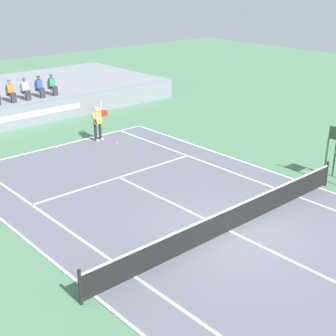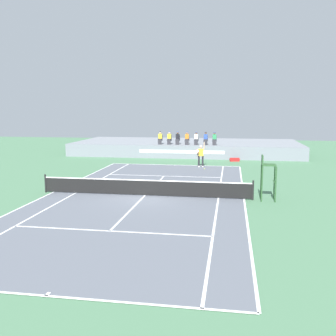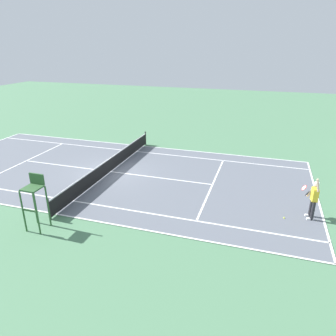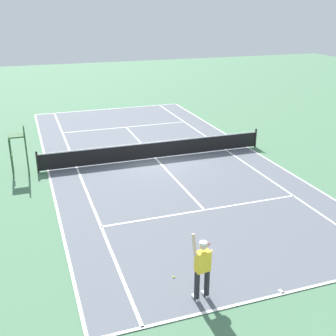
{
  "view_description": "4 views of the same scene",
  "coord_description": "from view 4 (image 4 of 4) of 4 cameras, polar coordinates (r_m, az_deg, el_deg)",
  "views": [
    {
      "loc": [
        -11.36,
        -9.56,
        8.16
      ],
      "look_at": [
        0.68,
        3.96,
        1.0
      ],
      "focal_mm": 52.12,
      "sensor_mm": 36.0,
      "label": 1
    },
    {
      "loc": [
        4.71,
        -20.8,
        4.93
      ],
      "look_at": [
        0.68,
        3.96,
        1.0
      ],
      "focal_mm": 41.47,
      "sensor_mm": 36.0,
      "label": 2
    },
    {
      "loc": [
        16.15,
        8.87,
        7.48
      ],
      "look_at": [
        0.68,
        3.96,
        1.0
      ],
      "focal_mm": 33.49,
      "sensor_mm": 36.0,
      "label": 3
    },
    {
      "loc": [
        6.32,
        20.18,
        7.63
      ],
      "look_at": [
        0.68,
        3.96,
        1.0
      ],
      "focal_mm": 45.67,
      "sensor_mm": 36.0,
      "label": 4
    }
  ],
  "objects": [
    {
      "name": "tennis_player",
      "position": [
        11.81,
        4.61,
        -13.16
      ],
      "size": [
        0.75,
        0.71,
        2.08
      ],
      "color": "#232328",
      "rests_on": "ground"
    },
    {
      "name": "court",
      "position": [
        22.48,
        -1.69,
        1.29
      ],
      "size": [
        11.08,
        23.88,
        0.03
      ],
      "color": "slate",
      "rests_on": "ground"
    },
    {
      "name": "net",
      "position": [
        22.31,
        -1.7,
        2.52
      ],
      "size": [
        11.98,
        0.1,
        1.07
      ],
      "color": "black",
      "rests_on": "ground"
    },
    {
      "name": "tennis_ball",
      "position": [
        13.08,
        0.77,
        -14.38
      ],
      "size": [
        0.07,
        0.07,
        0.07
      ],
      "primitive_type": "sphere",
      "color": "#D1E533",
      "rests_on": "ground"
    },
    {
      "name": "ground_plane",
      "position": [
        22.48,
        -1.69,
        1.26
      ],
      "size": [
        80.0,
        80.0,
        0.0
      ],
      "primitive_type": "plane",
      "color": "#4C7A56"
    },
    {
      "name": "umpire_chair",
      "position": [
        21.08,
        -19.27,
        3.15
      ],
      "size": [
        0.77,
        0.77,
        2.44
      ],
      "color": "#2D562D",
      "rests_on": "ground"
    }
  ]
}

